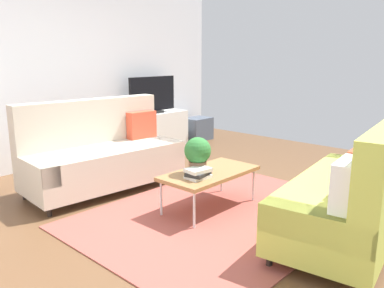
% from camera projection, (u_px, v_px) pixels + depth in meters
% --- Properties ---
extents(ground_plane, '(7.68, 7.68, 0.00)m').
position_uv_depth(ground_plane, '(196.00, 207.00, 4.29)').
color(ground_plane, brown).
extents(wall_far, '(6.40, 0.12, 2.90)m').
position_uv_depth(wall_far, '(58.00, 68.00, 5.82)').
color(wall_far, silver).
rests_on(wall_far, ground_plane).
extents(area_rug, '(2.90, 2.20, 0.01)m').
position_uv_depth(area_rug, '(221.00, 214.00, 4.09)').
color(area_rug, '#9E4C42').
rests_on(area_rug, ground_plane).
extents(couch_beige, '(1.96, 0.98, 1.10)m').
position_uv_depth(couch_beige, '(102.00, 154.00, 4.82)').
color(couch_beige, beige).
rests_on(couch_beige, ground_plane).
extents(couch_green, '(1.99, 1.08, 1.10)m').
position_uv_depth(couch_green, '(355.00, 193.00, 3.43)').
color(couch_green, '#C1CC51').
rests_on(couch_green, ground_plane).
extents(coffee_table, '(1.10, 0.56, 0.42)m').
position_uv_depth(coffee_table, '(210.00, 174.00, 4.17)').
color(coffee_table, '#9E7042').
rests_on(coffee_table, ground_plane).
extents(tv_console, '(1.40, 0.44, 0.64)m').
position_uv_depth(tv_console, '(153.00, 131.00, 6.96)').
color(tv_console, silver).
rests_on(tv_console, ground_plane).
extents(tv, '(1.00, 0.20, 0.64)m').
position_uv_depth(tv, '(152.00, 95.00, 6.81)').
color(tv, black).
rests_on(tv, tv_console).
extents(storage_trunk, '(0.52, 0.40, 0.44)m').
position_uv_depth(storage_trunk, '(198.00, 129.00, 7.71)').
color(storage_trunk, '#4C5666').
rests_on(storage_trunk, ground_plane).
extents(potted_plant, '(0.28, 0.28, 0.39)m').
position_uv_depth(potted_plant, '(198.00, 154.00, 4.04)').
color(potted_plant, brown).
rests_on(potted_plant, coffee_table).
extents(table_book_0, '(0.25, 0.20, 0.03)m').
position_uv_depth(table_book_0, '(198.00, 177.00, 3.93)').
color(table_book_0, silver).
rests_on(table_book_0, coffee_table).
extents(table_book_1, '(0.27, 0.22, 0.04)m').
position_uv_depth(table_book_1, '(198.00, 174.00, 3.92)').
color(table_book_1, '#262626').
rests_on(table_book_1, table_book_0).
extents(table_book_2, '(0.26, 0.21, 0.04)m').
position_uv_depth(table_book_2, '(198.00, 170.00, 3.91)').
color(table_book_2, silver).
rests_on(table_book_2, table_book_1).
extents(vase_0, '(0.10, 0.10, 0.13)m').
position_uv_depth(vase_0, '(124.00, 113.00, 6.50)').
color(vase_0, '#B24C4C').
rests_on(vase_0, tv_console).
extents(bottle_0, '(0.05, 0.05, 0.15)m').
position_uv_depth(bottle_0, '(135.00, 111.00, 6.55)').
color(bottle_0, silver).
rests_on(bottle_0, tv_console).
extents(bottle_1, '(0.05, 0.05, 0.15)m').
position_uv_depth(bottle_1, '(140.00, 111.00, 6.62)').
color(bottle_1, purple).
rests_on(bottle_1, tv_console).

